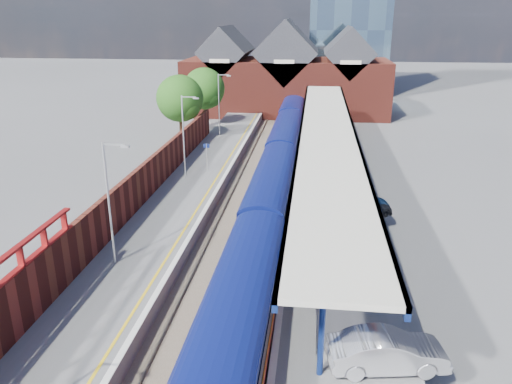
% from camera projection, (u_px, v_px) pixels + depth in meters
% --- Properties ---
extents(ground, '(240.00, 240.00, 0.00)m').
position_uv_depth(ground, '(269.00, 164.00, 50.35)').
color(ground, '#5B5B5E').
rests_on(ground, ground).
extents(ballast_bed, '(6.00, 76.00, 0.06)m').
position_uv_depth(ballast_bed, '(257.00, 198.00, 40.98)').
color(ballast_bed, '#473D33').
rests_on(ballast_bed, ground).
extents(rails, '(4.51, 76.00, 0.14)m').
position_uv_depth(rails, '(257.00, 197.00, 40.95)').
color(rails, slate).
rests_on(rails, ground).
extents(left_platform, '(5.00, 76.00, 1.00)m').
position_uv_depth(left_platform, '(192.00, 190.00, 41.43)').
color(left_platform, '#565659').
rests_on(left_platform, ground).
extents(right_platform, '(6.00, 76.00, 1.00)m').
position_uv_depth(right_platform, '(331.00, 196.00, 40.16)').
color(right_platform, '#565659').
rests_on(right_platform, ground).
extents(coping_left, '(0.30, 76.00, 0.05)m').
position_uv_depth(coping_left, '(219.00, 185.00, 40.99)').
color(coping_left, silver).
rests_on(coping_left, left_platform).
extents(coping_right, '(0.30, 76.00, 0.05)m').
position_uv_depth(coping_right, '(296.00, 188.00, 40.30)').
color(coping_right, silver).
rests_on(coping_right, right_platform).
extents(yellow_line, '(0.14, 76.00, 0.01)m').
position_uv_depth(yellow_line, '(212.00, 185.00, 41.07)').
color(yellow_line, yellow).
rests_on(yellow_line, left_platform).
extents(train, '(2.92, 65.92, 3.45)m').
position_uv_depth(train, '(280.00, 158.00, 44.85)').
color(train, '#0C155A').
rests_on(train, ground).
extents(canopy, '(4.50, 52.00, 4.48)m').
position_uv_depth(canopy, '(327.00, 132.00, 40.45)').
color(canopy, navy).
rests_on(canopy, right_platform).
extents(lamp_post_b, '(1.48, 0.18, 7.00)m').
position_uv_depth(lamp_post_b, '(111.00, 197.00, 26.92)').
color(lamp_post_b, '#A5A8AA').
rests_on(lamp_post_b, left_platform).
extents(lamp_post_c, '(1.48, 0.18, 7.00)m').
position_uv_depth(lamp_post_c, '(185.00, 132.00, 41.89)').
color(lamp_post_c, '#A5A8AA').
rests_on(lamp_post_c, left_platform).
extents(lamp_post_d, '(1.48, 0.18, 7.00)m').
position_uv_depth(lamp_post_d, '(220.00, 101.00, 56.86)').
color(lamp_post_d, '#A5A8AA').
rests_on(lamp_post_d, left_platform).
extents(platform_sign, '(0.55, 0.08, 2.50)m').
position_uv_depth(platform_sign, '(207.00, 152.00, 44.38)').
color(platform_sign, '#A5A8AA').
rests_on(platform_sign, left_platform).
extents(brick_wall, '(0.35, 50.00, 3.86)m').
position_uv_depth(brick_wall, '(132.00, 193.00, 35.02)').
color(brick_wall, maroon).
rests_on(brick_wall, left_platform).
extents(station_building, '(30.00, 12.12, 13.78)m').
position_uv_depth(station_building, '(286.00, 77.00, 74.71)').
color(station_building, maroon).
rests_on(station_building, ground).
extents(tree_near, '(5.20, 5.20, 8.10)m').
position_uv_depth(tree_near, '(181.00, 100.00, 55.22)').
color(tree_near, '#382314').
rests_on(tree_near, ground).
extents(tree_far, '(5.20, 5.20, 8.10)m').
position_uv_depth(tree_far, '(205.00, 90.00, 62.59)').
color(tree_far, '#382314').
rests_on(tree_far, ground).
extents(parked_car_silver, '(4.90, 2.39, 1.55)m').
position_uv_depth(parked_car_silver, '(387.00, 351.00, 19.61)').
color(parked_car_silver, silver).
rests_on(parked_car_silver, right_platform).
extents(parked_car_dark, '(4.34, 2.97, 1.17)m').
position_uv_depth(parked_car_dark, '(364.00, 207.00, 34.73)').
color(parked_car_dark, black).
rests_on(parked_car_dark, right_platform).
extents(parked_car_blue, '(5.00, 3.94, 1.26)m').
position_uv_depth(parked_car_blue, '(358.00, 200.00, 35.91)').
color(parked_car_blue, navy).
rests_on(parked_car_blue, right_platform).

